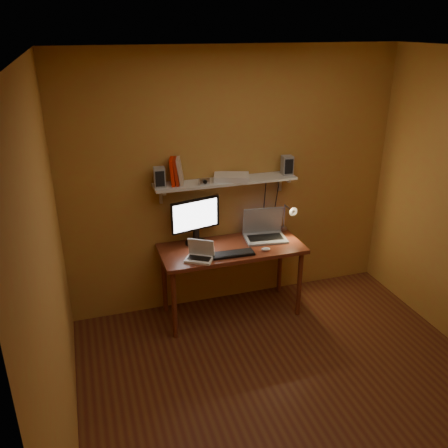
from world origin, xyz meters
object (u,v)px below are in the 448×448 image
object	(u,v)px
desk	(232,255)
mouse	(266,249)
desk_lamp	(289,215)
shelf_camera	(204,181)
keyboard	(233,254)
speaker_left	(160,177)
speaker_right	(287,165)
wall_shelf	(226,182)
netbook	(200,254)
router	(231,177)
laptop	(264,230)
monitor	(196,219)

from	to	relation	value
desk	mouse	world-z (taller)	mouse
desk_lamp	shelf_camera	world-z (taller)	shelf_camera
keyboard	speaker_left	bearing A→B (deg)	151.84
mouse	shelf_camera	bearing A→B (deg)	163.47
keyboard	speaker_right	xyz separation A→B (m)	(0.68, 0.36, 0.71)
wall_shelf	shelf_camera	xyz separation A→B (m)	(-0.23, -0.07, 0.05)
netbook	keyboard	bearing A→B (deg)	28.74
desk_lamp	router	distance (m)	0.75
desk_lamp	laptop	bearing A→B (deg)	-178.64
shelf_camera	keyboard	bearing A→B (deg)	-56.67
shelf_camera	mouse	bearing A→B (deg)	-29.88
speaker_right	desk	bearing A→B (deg)	-158.28
mouse	speaker_left	world-z (taller)	speaker_left
wall_shelf	router	xyz separation A→B (m)	(0.05, -0.01, 0.04)
netbook	shelf_camera	size ratio (longest dim) A/B	2.81
wall_shelf	router	size ratio (longest dim) A/B	4.19
monitor	speaker_left	distance (m)	0.56
netbook	desk_lamp	size ratio (longest dim) A/B	0.81
speaker_left	router	distance (m)	0.70
monitor	netbook	size ratio (longest dim) A/B	1.67
desk	speaker_right	xyz separation A→B (m)	(0.64, 0.19, 0.80)
netbook	speaker_right	bearing A→B (deg)	50.72
desk	shelf_camera	bearing A→B (deg)	152.41
monitor	shelf_camera	distance (m)	0.41
desk	netbook	distance (m)	0.41
desk	keyboard	xyz separation A→B (m)	(-0.04, -0.17, 0.10)
desk	speaker_left	bearing A→B (deg)	164.00
desk_lamp	shelf_camera	bearing A→B (deg)	-179.79
shelf_camera	router	world-z (taller)	shelf_camera
monitor	speaker_right	size ratio (longest dim) A/B	2.70
wall_shelf	speaker_right	size ratio (longest dim) A/B	7.50
desk_lamp	speaker_left	size ratio (longest dim) A/B	2.04
laptop	keyboard	bearing A→B (deg)	-139.35
wall_shelf	netbook	world-z (taller)	wall_shelf
laptop	keyboard	size ratio (longest dim) A/B	1.10
desk_lamp	desk	bearing A→B (deg)	-169.19
wall_shelf	monitor	world-z (taller)	wall_shelf
laptop	desk_lamp	size ratio (longest dim) A/B	1.18
wall_shelf	monitor	distance (m)	0.47
wall_shelf	netbook	size ratio (longest dim) A/B	4.62
speaker_right	router	world-z (taller)	speaker_right
monitor	router	distance (m)	0.53
desk	monitor	distance (m)	0.50
netbook	desk_lamp	distance (m)	1.07
laptop	shelf_camera	size ratio (longest dim) A/B	4.09
monitor	shelf_camera	xyz separation A→B (m)	(0.07, -0.06, 0.40)
laptop	router	world-z (taller)	router
keyboard	shelf_camera	world-z (taller)	shelf_camera
mouse	router	bearing A→B (deg)	136.49
desk_lamp	speaker_left	bearing A→B (deg)	177.46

